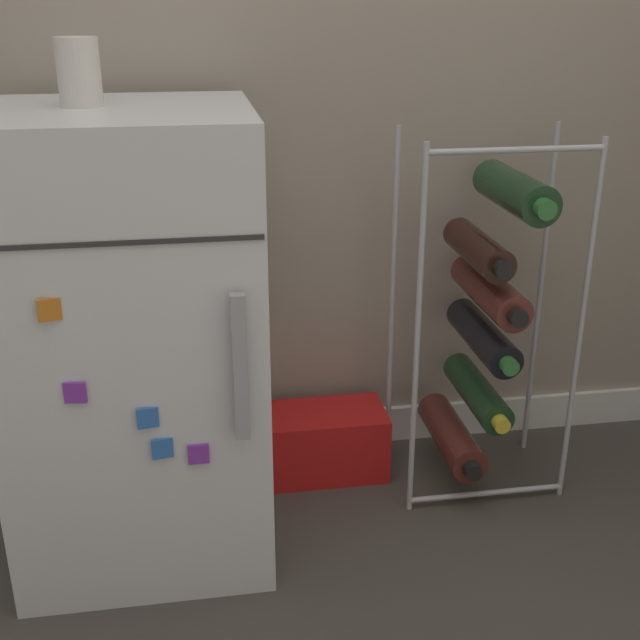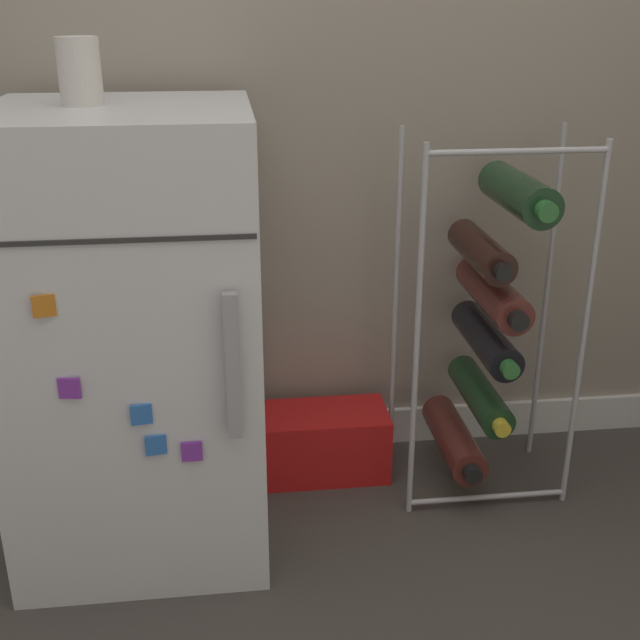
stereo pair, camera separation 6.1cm
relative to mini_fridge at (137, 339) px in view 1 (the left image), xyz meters
The scene contains 5 objects.
ground_plane 0.68m from the mini_fridge, 40.88° to the right, with size 14.00×14.00×0.00m, color #423D38.
mini_fridge is the anchor object (origin of this frame).
wine_rack 0.73m from the mini_fridge, ahead, with size 0.36×0.31×0.80m.
soda_box 0.55m from the mini_fridge, 22.22° to the left, with size 0.29×0.16×0.16m.
fridge_top_cup 0.49m from the mini_fridge, 161.12° to the left, with size 0.07×0.07×0.11m.
Camera 1 is at (-0.28, -1.10, 1.03)m, focal length 45.00 mm.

